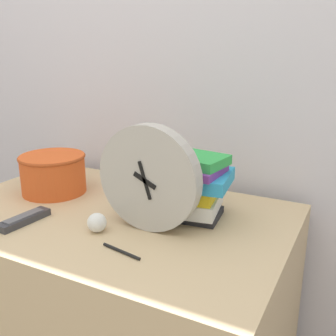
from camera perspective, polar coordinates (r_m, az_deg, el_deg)
The scene contains 8 objects.
wall_back at distance 1.49m, azimuth 0.79°, elevation 15.74°, with size 6.00×0.04×2.40m.
desk at distance 1.42m, azimuth -7.40°, elevation -20.40°, with size 1.07×0.69×0.75m.
desk_clock at distance 1.06m, azimuth -2.82°, elevation -1.51°, with size 0.30×0.05×0.30m.
book_stack at distance 1.17m, azimuth 2.32°, elevation -2.54°, with size 0.29×0.21×0.19m.
basket at distance 1.42m, azimuth -16.32°, elevation -0.60°, with size 0.23×0.23×0.13m.
tv_remote at distance 1.22m, azimuth -20.18°, elevation -6.98°, with size 0.06×0.16×0.02m.
crumpled_paper_ball at distance 1.11m, azimuth -10.28°, elevation -7.80°, with size 0.05×0.05×0.05m.
pen at distance 1.00m, azimuth -6.79°, elevation -11.92°, with size 0.12×0.03×0.01m.
Camera 1 is at (0.67, -0.57, 1.23)m, focal length 42.00 mm.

